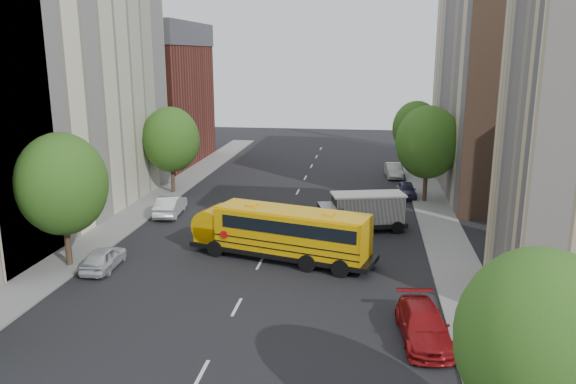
% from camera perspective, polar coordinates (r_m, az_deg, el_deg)
% --- Properties ---
extents(ground, '(120.00, 120.00, 0.00)m').
position_cam_1_polar(ground, '(35.58, -2.26, -6.11)').
color(ground, black).
rests_on(ground, ground).
extents(sidewalk_left, '(3.00, 80.00, 0.12)m').
position_cam_1_polar(sidewalk_left, '(43.50, -16.12, -2.83)').
color(sidewalk_left, slate).
rests_on(sidewalk_left, ground).
extents(sidewalk_right, '(3.00, 80.00, 0.12)m').
position_cam_1_polar(sidewalk_right, '(40.12, 15.51, -4.20)').
color(sidewalk_right, slate).
rests_on(sidewalk_right, ground).
extents(lane_markings, '(0.15, 64.00, 0.01)m').
position_cam_1_polar(lane_markings, '(44.98, 0.04, -1.79)').
color(lane_markings, silver).
rests_on(lane_markings, ground).
extents(building_left_cream, '(10.00, 26.00, 20.00)m').
position_cam_1_polar(building_left_cream, '(45.81, -24.01, 10.01)').
color(building_left_cream, beige).
rests_on(building_left_cream, ground).
extents(building_left_redbrick, '(10.00, 15.00, 13.00)m').
position_cam_1_polar(building_left_redbrick, '(65.73, -13.54, 8.57)').
color(building_left_redbrick, maroon).
rests_on(building_left_redbrick, ground).
extents(building_right_far, '(10.00, 22.00, 18.00)m').
position_cam_1_polar(building_right_far, '(54.27, 21.11, 9.63)').
color(building_right_far, beige).
rests_on(building_right_far, ground).
extents(building_right_sidewall, '(10.10, 0.30, 18.00)m').
position_cam_1_polar(building_right_sidewall, '(43.63, 24.23, 8.53)').
color(building_right_sidewall, brown).
rests_on(building_right_sidewall, ground).
extents(street_tree_1, '(5.12, 5.12, 7.90)m').
position_cam_1_polar(street_tree_1, '(34.34, -21.98, 0.74)').
color(street_tree_1, '#38281C').
rests_on(street_tree_1, ground).
extents(street_tree_2, '(4.99, 4.99, 7.71)m').
position_cam_1_polar(street_tree_2, '(50.44, -11.81, 5.23)').
color(street_tree_2, '#38281C').
rests_on(street_tree_2, ground).
extents(street_tree_3, '(4.61, 4.61, 7.11)m').
position_cam_1_polar(street_tree_3, '(17.44, 24.12, -13.66)').
color(street_tree_3, '#38281C').
rests_on(street_tree_3, ground).
extents(street_tree_4, '(5.25, 5.25, 8.10)m').
position_cam_1_polar(street_tree_4, '(47.65, 14.01, 4.92)').
color(street_tree_4, '#38281C').
rests_on(street_tree_4, ground).
extents(street_tree_5, '(4.86, 4.86, 7.51)m').
position_cam_1_polar(street_tree_5, '(59.54, 12.89, 6.34)').
color(street_tree_5, '#38281C').
rests_on(street_tree_5, ground).
extents(school_bus, '(11.76, 5.63, 3.24)m').
position_cam_1_polar(school_bus, '(33.84, -0.84, -3.93)').
color(school_bus, black).
rests_on(school_bus, ground).
extents(safari_truck, '(6.61, 3.71, 2.68)m').
position_cam_1_polar(safari_truck, '(39.69, 7.49, -1.94)').
color(safari_truck, black).
rests_on(safari_truck, ground).
extents(parked_car_0, '(1.80, 4.00, 1.34)m').
position_cam_1_polar(parked_car_0, '(34.38, -18.24, -6.38)').
color(parked_car_0, silver).
rests_on(parked_car_0, ground).
extents(parked_car_1, '(2.05, 4.76, 1.52)m').
position_cam_1_polar(parked_car_1, '(44.28, -11.87, -1.34)').
color(parked_car_1, silver).
rests_on(parked_car_1, ground).
extents(parked_car_3, '(2.48, 5.10, 1.43)m').
position_cam_1_polar(parked_car_3, '(25.69, 13.60, -13.00)').
color(parked_car_3, maroon).
rests_on(parked_car_3, ground).
extents(parked_car_4, '(1.68, 3.83, 1.28)m').
position_cam_1_polar(parked_car_4, '(49.89, 11.95, 0.23)').
color(parked_car_4, '#373258').
rests_on(parked_car_4, ground).
extents(parked_car_5, '(1.88, 4.37, 1.40)m').
position_cam_1_polar(parked_car_5, '(57.63, 10.68, 2.17)').
color(parked_car_5, '#A3A39E').
rests_on(parked_car_5, ground).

